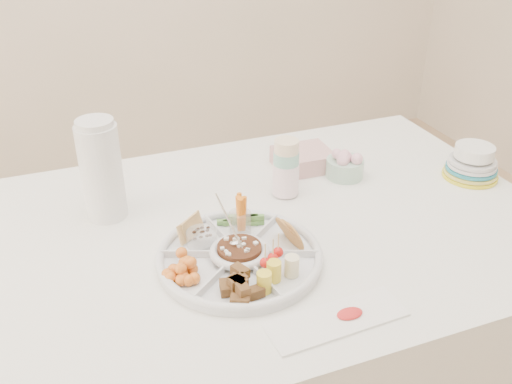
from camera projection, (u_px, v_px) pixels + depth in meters
name	position (u px, v px, depth m)	size (l,w,h in m)	color
dining_table	(261.00, 333.00, 1.66)	(1.52, 1.02, 0.76)	white
party_tray	(239.00, 254.00, 1.32)	(0.38, 0.38, 0.04)	white
bean_dip	(239.00, 252.00, 1.32)	(0.10, 0.10, 0.04)	#44291A
tortillas	(287.00, 231.00, 1.37)	(0.10, 0.10, 0.06)	#C1784A
carrot_cucumber	(240.00, 210.00, 1.41)	(0.11, 0.11, 0.10)	orange
pita_raisins	(193.00, 231.00, 1.36)	(0.10, 0.10, 0.06)	tan
cherries	(188.00, 267.00, 1.26)	(0.12, 0.12, 0.05)	orange
granola_chunks	(238.00, 285.00, 1.20)	(0.11, 0.11, 0.05)	brown
banana_tomato	(290.00, 258.00, 1.24)	(0.11, 0.11, 0.09)	#FFEE78
cup_stack	(286.00, 162.00, 1.56)	(0.07, 0.07, 0.20)	beige
thermos	(101.00, 169.00, 1.44)	(0.11, 0.11, 0.28)	white
flower_bowl	(345.00, 164.00, 1.68)	(0.11, 0.11, 0.08)	silver
napkin_stack	(303.00, 159.00, 1.74)	(0.17, 0.14, 0.06)	#D29C9B
plate_stack	(472.00, 162.00, 1.67)	(0.16, 0.16, 0.10)	#DFB354
placemat	(336.00, 319.00, 1.16)	(0.29, 0.10, 0.01)	white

